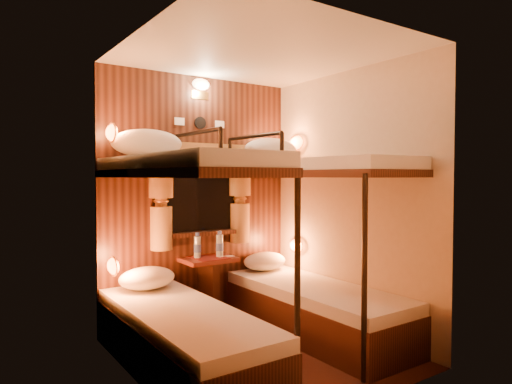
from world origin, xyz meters
TOP-DOWN VIEW (x-y plane):
  - floor at (0.00, 0.00)m, footprint 2.10×2.10m
  - ceiling at (0.00, 0.00)m, footprint 2.10×2.10m
  - wall_back at (0.00, 1.05)m, footprint 2.40×0.00m
  - wall_front at (0.00, -1.05)m, footprint 2.40×0.00m
  - wall_left at (-1.00, 0.00)m, footprint 0.00×2.40m
  - wall_right at (1.00, 0.00)m, footprint 0.00×2.40m
  - back_panel at (0.00, 1.04)m, footprint 2.00×0.03m
  - bunk_left at (-0.65, 0.07)m, footprint 0.72×1.90m
  - bunk_right at (0.65, 0.07)m, footprint 0.72×1.90m
  - window at (0.00, 1.00)m, footprint 1.00×0.12m
  - curtains at (0.00, 0.97)m, footprint 1.10×0.22m
  - back_fixtures at (0.00, 1.00)m, footprint 0.54×0.09m
  - reading_lamps at (-0.00, 0.70)m, footprint 2.00×0.20m
  - table at (0.00, 0.85)m, footprint 0.50×0.34m
  - bottle_left at (-0.10, 0.89)m, footprint 0.07×0.07m
  - bottle_right at (0.11, 0.83)m, footprint 0.07×0.07m
  - sachet_a at (0.20, 0.79)m, footprint 0.09×0.07m
  - sachet_b at (0.11, 0.82)m, footprint 0.09×0.08m
  - pillow_lower_left at (-0.65, 0.76)m, footprint 0.49×0.35m
  - pillow_lower_right at (0.65, 0.84)m, footprint 0.47×0.34m
  - pillow_upper_left at (-0.65, 0.74)m, footprint 0.61×0.44m
  - pillow_upper_right at (0.65, 0.74)m, footprint 0.58×0.41m

SIDE VIEW (x-z plane):
  - floor at x=0.00m, z-range 0.00..0.00m
  - table at x=0.00m, z-range 0.09..0.74m
  - pillow_lower_right at x=0.65m, z-range 0.46..0.64m
  - pillow_lower_left at x=-0.65m, z-range 0.46..0.65m
  - bunk_left at x=-0.65m, z-range -0.35..1.47m
  - bunk_right at x=0.65m, z-range -0.35..1.47m
  - sachet_b at x=0.11m, z-range 0.65..0.66m
  - sachet_a at x=0.20m, z-range 0.65..0.66m
  - bottle_left at x=-0.10m, z-range 0.63..0.88m
  - bottle_right at x=0.11m, z-range 0.63..0.88m
  - window at x=0.00m, z-range 0.79..1.58m
  - wall_back at x=0.00m, z-range 0.00..2.40m
  - wall_front at x=0.00m, z-range 0.00..2.40m
  - wall_left at x=-1.00m, z-range 0.00..2.40m
  - wall_right at x=1.00m, z-range 0.00..2.40m
  - back_panel at x=0.00m, z-range 0.00..2.40m
  - reading_lamps at x=0.00m, z-range 0.62..1.86m
  - curtains at x=0.00m, z-range 0.76..1.76m
  - pillow_upper_right at x=0.65m, z-range 1.59..1.81m
  - pillow_upper_left at x=-0.65m, z-range 1.59..1.83m
  - back_fixtures at x=0.00m, z-range 2.00..2.49m
  - ceiling at x=0.00m, z-range 2.40..2.40m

